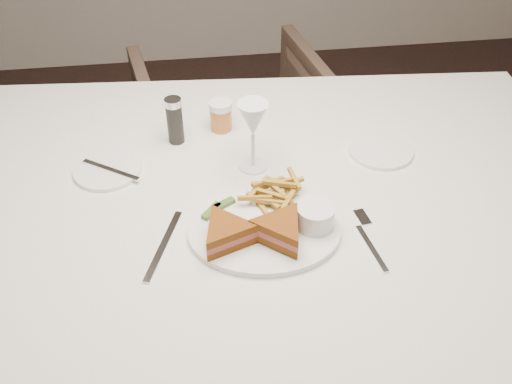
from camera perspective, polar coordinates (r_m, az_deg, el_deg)
The scene contains 3 objects.
table at distance 1.56m, azimuth -0.25°, elevation -10.82°, with size 1.60×1.07×0.75m, color silver.
chair_far at distance 2.19m, azimuth -2.00°, elevation 5.79°, with size 0.68×0.63×0.70m, color #4E3A2F.
table_setting at distance 1.24m, azimuth -0.02°, elevation -0.03°, with size 0.83×0.67×0.18m.
Camera 1 is at (0.12, -0.64, 1.59)m, focal length 40.00 mm.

